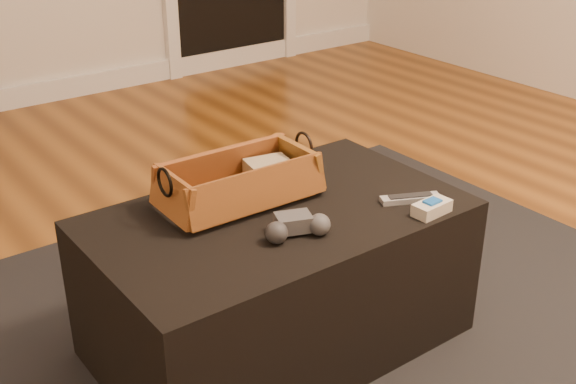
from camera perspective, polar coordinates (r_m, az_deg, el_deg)
floor at (r=2.19m, az=6.14°, el=-11.56°), size 5.00×5.50×0.01m
baseboard at (r=4.35m, az=-18.98°, el=7.43°), size 5.00×0.04×0.12m
area_rug at (r=2.12m, az=0.05°, el=-12.37°), size 2.60×2.00×0.01m
ottoman at (r=2.03m, az=-0.80°, el=-6.85°), size 1.00×0.60×0.42m
tv_remote at (r=1.95m, az=-4.15°, el=-0.33°), size 0.24×0.07×0.02m
cloth_bundle at (r=2.05m, az=-1.61°, el=1.67°), size 0.14×0.10×0.07m
wicker_basket at (r=1.96m, az=-3.88°, el=0.65°), size 0.45×0.24×0.15m
game_controller at (r=1.79m, az=0.67°, el=-2.71°), size 0.18×0.12×0.06m
silver_remote at (r=2.01m, az=9.64°, el=-0.50°), size 0.17×0.10×0.02m
cream_gadget at (r=1.94m, az=11.29°, el=-1.22°), size 0.11×0.06×0.04m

